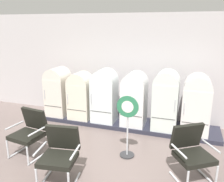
# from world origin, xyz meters

# --- Properties ---
(back_wall) EXTENTS (11.76, 0.12, 3.09)m
(back_wall) POSITION_xyz_m (0.00, 3.66, 1.56)
(back_wall) COLOR beige
(back_wall) RESTS_ON ground
(display_plinth) EXTENTS (5.27, 0.95, 0.11)m
(display_plinth) POSITION_xyz_m (0.00, 3.02, 0.05)
(display_plinth) COLOR #292A38
(display_plinth) RESTS_ON ground
(refrigerator_0) EXTENTS (0.61, 0.69, 1.44)m
(refrigerator_0) POSITION_xyz_m (-1.98, 2.92, 0.87)
(refrigerator_0) COLOR silver
(refrigerator_0) RESTS_ON display_plinth
(refrigerator_1) EXTENTS (0.64, 0.61, 1.36)m
(refrigerator_1) POSITION_xyz_m (-1.21, 2.88, 0.83)
(refrigerator_1) COLOR silver
(refrigerator_1) RESTS_ON display_plinth
(refrigerator_2) EXTENTS (0.66, 0.61, 1.50)m
(refrigerator_2) POSITION_xyz_m (-0.48, 2.88, 0.90)
(refrigerator_2) COLOR white
(refrigerator_2) RESTS_ON display_plinth
(refrigerator_3) EXTENTS (0.63, 0.69, 1.46)m
(refrigerator_3) POSITION_xyz_m (0.37, 2.92, 0.88)
(refrigerator_3) COLOR white
(refrigerator_3) RESTS_ON display_plinth
(refrigerator_4) EXTENTS (0.63, 0.69, 1.56)m
(refrigerator_4) POSITION_xyz_m (1.20, 2.92, 0.94)
(refrigerator_4) COLOR silver
(refrigerator_4) RESTS_ON display_plinth
(refrigerator_5) EXTENTS (0.67, 0.72, 1.50)m
(refrigerator_5) POSITION_xyz_m (1.95, 2.94, 0.90)
(refrigerator_5) COLOR white
(refrigerator_5) RESTS_ON display_plinth
(armchair_left) EXTENTS (0.75, 0.75, 1.01)m
(armchair_left) POSITION_xyz_m (-1.47, 0.86, 0.56)
(armchair_left) COLOR silver
(armchair_left) RESTS_ON ground
(armchair_right) EXTENTS (0.88, 0.90, 1.01)m
(armchair_right) POSITION_xyz_m (1.88, 1.10, 0.56)
(armchair_right) COLOR silver
(armchair_right) RESTS_ON ground
(armchair_center) EXTENTS (0.75, 0.75, 1.01)m
(armchair_center) POSITION_xyz_m (-0.38, 0.28, 0.56)
(armchair_center) COLOR silver
(armchair_center) RESTS_ON ground
(sign_stand) EXTENTS (0.46, 0.32, 1.38)m
(sign_stand) POSITION_xyz_m (0.58, 1.43, 0.68)
(sign_stand) COLOR #2D2D30
(sign_stand) RESTS_ON ground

